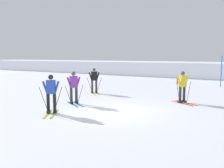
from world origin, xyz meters
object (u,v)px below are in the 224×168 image
skier_purple (74,86)px  skier_blue (51,92)px  skier_black (94,80)px  skier_yellow (182,85)px  trail_marker_pole (221,72)px

skier_purple → skier_blue: (0.57, -2.14, 0.00)m
skier_black → skier_yellow: bearing=-2.6°
trail_marker_pole → skier_black: bearing=-130.7°
skier_black → skier_blue: (1.78, -5.67, 0.04)m
skier_black → trail_marker_pole: (6.84, 7.96, 0.35)m
skier_yellow → skier_blue: 6.84m
trail_marker_pole → skier_blue: bearing=-110.4°
skier_black → skier_purple: same height
skier_black → skier_blue: bearing=-72.5°
trail_marker_pole → skier_purple: bearing=-116.1°
skier_black → skier_purple: 3.73m
skier_blue → trail_marker_pole: trail_marker_pole is taller
skier_yellow → skier_purple: bearing=-145.6°
skier_yellow → skier_black: size_ratio=1.00×
skier_purple → skier_yellow: bearing=34.4°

